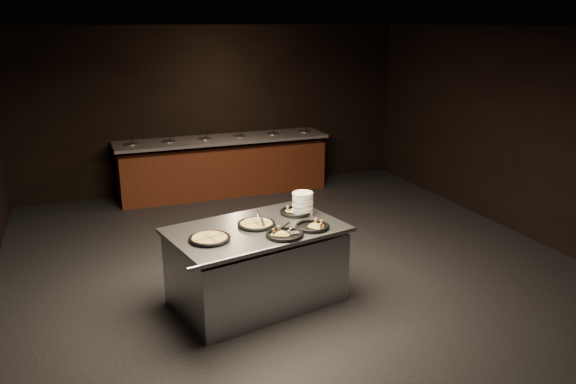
% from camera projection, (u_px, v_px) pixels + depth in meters
% --- Properties ---
extents(room, '(7.02, 8.02, 2.92)m').
position_uv_depth(room, '(300.00, 158.00, 6.47)').
color(room, black).
rests_on(room, ground).
extents(salad_bar, '(3.70, 0.83, 1.18)m').
position_uv_depth(salad_bar, '(224.00, 169.00, 9.94)').
color(salad_bar, '#592C15').
rests_on(salad_bar, ground).
extents(serving_counter, '(2.00, 1.51, 0.86)m').
position_uv_depth(serving_counter, '(257.00, 267.00, 6.07)').
color(serving_counter, '#A7A9AE').
rests_on(serving_counter, ground).
extents(plate_stack, '(0.23, 0.23, 0.25)m').
position_uv_depth(plate_stack, '(303.00, 203.00, 6.35)').
color(plate_stack, white).
rests_on(plate_stack, serving_counter).
extents(pan_veggie_whole, '(0.42, 0.42, 0.04)m').
position_uv_depth(pan_veggie_whole, '(210.00, 238.00, 5.60)').
color(pan_veggie_whole, black).
rests_on(pan_veggie_whole, serving_counter).
extents(pan_cheese_whole, '(0.41, 0.41, 0.04)m').
position_uv_depth(pan_cheese_whole, '(256.00, 224.00, 6.00)').
color(pan_cheese_whole, black).
rests_on(pan_cheese_whole, serving_counter).
extents(pan_cheese_slices_a, '(0.37, 0.37, 0.04)m').
position_uv_depth(pan_cheese_slices_a, '(296.00, 212.00, 6.39)').
color(pan_cheese_slices_a, black).
rests_on(pan_cheese_slices_a, serving_counter).
extents(pan_cheese_slices_b, '(0.39, 0.39, 0.04)m').
position_uv_depth(pan_cheese_slices_b, '(285.00, 234.00, 5.71)').
color(pan_cheese_slices_b, black).
rests_on(pan_cheese_slices_b, serving_counter).
extents(pan_veggie_slices, '(0.37, 0.37, 0.04)m').
position_uv_depth(pan_veggie_slices, '(312.00, 226.00, 5.94)').
color(pan_veggie_slices, black).
rests_on(pan_veggie_slices, serving_counter).
extents(server_left, '(0.10, 0.34, 0.16)m').
position_uv_depth(server_left, '(260.00, 218.00, 6.00)').
color(server_left, '#A7A9AE').
rests_on(server_left, serving_counter).
extents(server_right, '(0.30, 0.09, 0.14)m').
position_uv_depth(server_right, '(285.00, 230.00, 5.69)').
color(server_right, '#A7A9AE').
rests_on(server_right, serving_counter).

